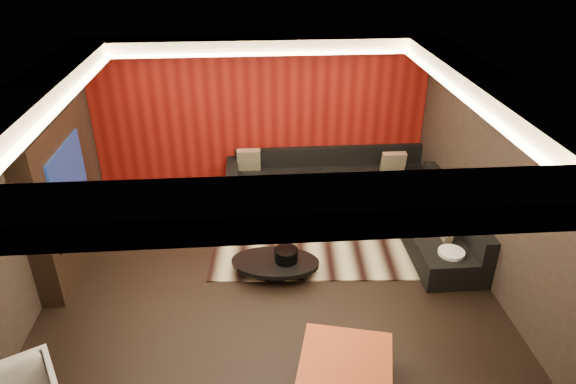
{
  "coord_description": "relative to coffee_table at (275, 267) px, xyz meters",
  "views": [
    {
      "loc": [
        -0.2,
        -5.83,
        4.48
      ],
      "look_at": [
        0.3,
        0.6,
        1.05
      ],
      "focal_mm": 32.0,
      "sensor_mm": 36.0,
      "label": 1
    }
  ],
  "objects": [
    {
      "name": "floor",
      "position": [
        -0.08,
        -0.09,
        -0.13
      ],
      "size": [
        6.0,
        6.0,
        0.02
      ],
      "primitive_type": "cube",
      "color": "black",
      "rests_on": "ground"
    },
    {
      "name": "ceiling",
      "position": [
        -0.08,
        -0.09,
        2.69
      ],
      "size": [
        6.0,
        6.0,
        0.02
      ],
      "primitive_type": "cube",
      "color": "silver",
      "rests_on": "ground"
    },
    {
      "name": "wall_back",
      "position": [
        -0.08,
        2.92,
        1.28
      ],
      "size": [
        6.0,
        0.02,
        2.8
      ],
      "primitive_type": "cube",
      "color": "black",
      "rests_on": "ground"
    },
    {
      "name": "wall_left",
      "position": [
        -3.09,
        -0.09,
        1.28
      ],
      "size": [
        0.02,
        6.0,
        2.8
      ],
      "primitive_type": "cube",
      "color": "black",
      "rests_on": "ground"
    },
    {
      "name": "wall_right",
      "position": [
        2.93,
        -0.09,
        1.28
      ],
      "size": [
        0.02,
        6.0,
        2.8
      ],
      "primitive_type": "cube",
      "color": "black",
      "rests_on": "ground"
    },
    {
      "name": "red_feature_wall",
      "position": [
        -0.08,
        2.88,
        1.28
      ],
      "size": [
        5.98,
        0.05,
        2.78
      ],
      "primitive_type": "cube",
      "color": "#6B0C0A",
      "rests_on": "ground"
    },
    {
      "name": "soffit_back",
      "position": [
        -0.08,
        2.61,
        2.57
      ],
      "size": [
        6.0,
        0.6,
        0.22
      ],
      "primitive_type": "cube",
      "color": "silver",
      "rests_on": "ground"
    },
    {
      "name": "soffit_front",
      "position": [
        -0.08,
        -2.79,
        2.57
      ],
      "size": [
        6.0,
        0.6,
        0.22
      ],
      "primitive_type": "cube",
      "color": "silver",
      "rests_on": "ground"
    },
    {
      "name": "soffit_left",
      "position": [
        -2.78,
        -0.09,
        2.57
      ],
      "size": [
        0.6,
        4.8,
        0.22
      ],
      "primitive_type": "cube",
      "color": "silver",
      "rests_on": "ground"
    },
    {
      "name": "soffit_right",
      "position": [
        2.62,
        -0.09,
        2.57
      ],
      "size": [
        0.6,
        4.8,
        0.22
      ],
      "primitive_type": "cube",
      "color": "silver",
      "rests_on": "ground"
    },
    {
      "name": "cove_back",
      "position": [
        -0.08,
        2.27,
        2.48
      ],
      "size": [
        4.8,
        0.08,
        0.04
      ],
      "primitive_type": "cube",
      "color": "#FFD899",
      "rests_on": "ground"
    },
    {
      "name": "cove_front",
      "position": [
        -0.08,
        -2.45,
        2.48
      ],
      "size": [
        4.8,
        0.08,
        0.04
      ],
      "primitive_type": "cube",
      "color": "#FFD899",
      "rests_on": "ground"
    },
    {
      "name": "cove_left",
      "position": [
        -2.44,
        -0.09,
        2.48
      ],
      "size": [
        0.08,
        4.8,
        0.04
      ],
      "primitive_type": "cube",
      "color": "#FFD899",
      "rests_on": "ground"
    },
    {
      "name": "cove_right",
      "position": [
        2.28,
        -0.09,
        2.48
      ],
      "size": [
        0.08,
        4.8,
        0.04
      ],
      "primitive_type": "cube",
      "color": "#FFD899",
      "rests_on": "ground"
    },
    {
      "name": "tv_surround",
      "position": [
        -2.93,
        0.51,
        0.98
      ],
      "size": [
        0.3,
        2.0,
        2.2
      ],
      "primitive_type": "cube",
      "color": "black",
      "rests_on": "ground"
    },
    {
      "name": "tv_screen",
      "position": [
        -2.77,
        0.51,
        1.33
      ],
      "size": [
        0.04,
        1.3,
        0.8
      ],
      "primitive_type": "cube",
      "color": "black",
      "rests_on": "ground"
    },
    {
      "name": "tv_shelf",
      "position": [
        -2.77,
        0.51,
        0.58
      ],
      "size": [
        0.04,
        1.6,
        0.04
      ],
      "primitive_type": "cube",
      "color": "black",
      "rests_on": "ground"
    },
    {
      "name": "rug",
      "position": [
        1.11,
        1.25,
        -0.11
      ],
      "size": [
        4.19,
        3.26,
        0.02
      ],
      "primitive_type": "cube",
      "rotation": [
        0.0,
        0.0,
        -0.07
      ],
      "color": "#BAAE88",
      "rests_on": "floor"
    },
    {
      "name": "coffee_table",
      "position": [
        0.0,
        0.0,
        0.0
      ],
      "size": [
        1.41,
        1.41,
        0.21
      ],
      "primitive_type": "cylinder",
      "rotation": [
        0.0,
        0.0,
        -0.14
      ],
      "color": "black",
      "rests_on": "rug"
    },
    {
      "name": "drum_stool",
      "position": [
        0.16,
        -0.0,
        0.09
      ],
      "size": [
        0.36,
        0.36,
        0.39
      ],
      "primitive_type": "cylinder",
      "rotation": [
        0.0,
        0.0,
        0.07
      ],
      "color": "black",
      "rests_on": "rug"
    },
    {
      "name": "striped_pouf",
      "position": [
        -0.64,
        2.04,
        0.08
      ],
      "size": [
        0.87,
        0.87,
        0.38
      ],
      "primitive_type": "ellipsoid",
      "rotation": [
        0.0,
        0.0,
        0.34
      ],
      "color": "beige",
      "rests_on": "rug"
    },
    {
      "name": "white_side_table",
      "position": [
        2.42,
        -0.27,
        0.1
      ],
      "size": [
        0.44,
        0.44,
        0.45
      ],
      "primitive_type": "cylinder",
      "rotation": [
        0.0,
        0.0,
        -0.25
      ],
      "color": "white",
      "rests_on": "floor"
    },
    {
      "name": "orange_ottoman",
      "position": [
        0.63,
        -2.08,
        0.09
      ],
      "size": [
        1.16,
        1.16,
        0.42
      ],
      "primitive_type": "cube",
      "rotation": [
        0.0,
        0.0,
        -0.25
      ],
      "color": "maroon",
      "rests_on": "floor"
    },
    {
      "name": "sectional_sofa",
      "position": [
        1.66,
        1.78,
        0.14
      ],
      "size": [
        3.65,
        3.5,
        0.75
      ],
      "color": "black",
      "rests_on": "floor"
    },
    {
      "name": "throw_pillows",
      "position": [
        1.47,
        1.69,
        0.5
      ],
      "size": [
        3.07,
        2.8,
        0.5
      ],
      "color": "beige",
      "rests_on": "sectional_sofa"
    }
  ]
}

